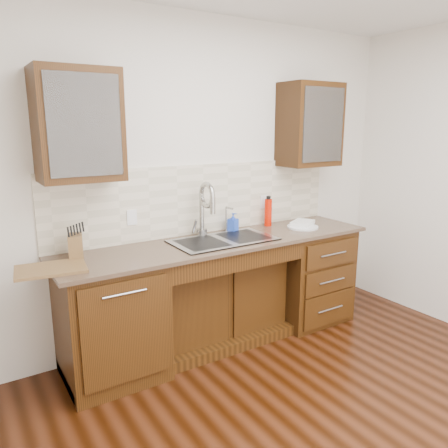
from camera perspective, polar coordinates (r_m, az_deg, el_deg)
ground at (r=3.02m, az=16.06°, el=-26.32°), size 4.00×3.50×0.10m
wall_back at (r=3.79m, az=-3.25°, el=5.57°), size 4.00×0.10×2.70m
base_cabinet_left at (r=3.36m, az=-14.54°, el=-12.04°), size 0.70×0.62×0.88m
base_cabinet_center at (r=3.83m, az=-1.06°, el=-9.90°), size 1.20×0.44×0.70m
base_cabinet_right at (r=4.27m, az=10.62°, el=-6.37°), size 0.70×0.62×0.88m
countertop at (r=3.56m, az=-0.21°, el=-2.35°), size 2.70×0.65×0.03m
backsplash at (r=3.76m, az=-2.77°, el=3.28°), size 2.70×0.02×0.59m
sink at (r=3.57m, az=-0.09°, el=-3.49°), size 0.84×0.46×0.19m
faucet at (r=3.66m, az=-2.94°, el=1.50°), size 0.04×0.04×0.40m
filter_tap at (r=3.81m, az=0.28°, el=0.74°), size 0.02×0.02×0.24m
upper_cabinet_left at (r=3.16m, az=-18.55°, el=12.11°), size 0.55×0.34×0.75m
upper_cabinet_right at (r=4.20m, az=11.12°, el=12.58°), size 0.55×0.34×0.75m
outlet_left at (r=3.49m, az=-11.95°, el=0.86°), size 0.08×0.01×0.12m
outlet_right at (r=4.12m, az=5.24°, el=2.89°), size 0.08×0.01×0.12m
soap_bottle at (r=3.83m, az=1.19°, el=0.24°), size 0.10×0.10×0.17m
water_bottle at (r=4.06m, az=5.78°, el=1.51°), size 0.07×0.07×0.25m
plate at (r=4.04m, az=10.23°, el=-0.37°), size 0.36×0.36×0.02m
dish_towel at (r=4.09m, az=10.23°, el=0.15°), size 0.28×0.26×0.04m
knife_block at (r=3.23m, az=-18.81°, el=-2.81°), size 0.13×0.17×0.17m
cutting_board at (r=3.05m, az=-21.69°, el=-5.48°), size 0.47×0.36×0.02m
cup_left_a at (r=3.14m, az=-20.73°, el=11.06°), size 0.17×0.17×0.10m
cup_left_b at (r=3.19m, az=-16.54°, el=11.35°), size 0.14×0.14×0.10m
cup_right_a at (r=4.16m, az=10.38°, el=11.91°), size 0.15×0.15×0.10m
cup_right_b at (r=4.30m, az=12.47°, el=11.77°), size 0.10×0.10×0.09m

